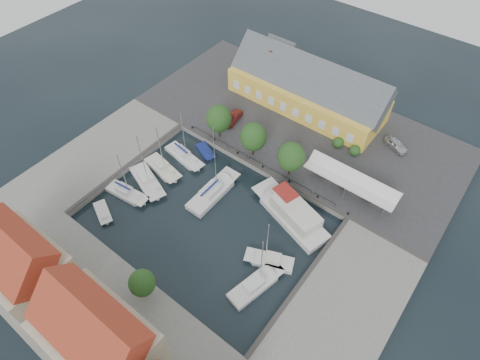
# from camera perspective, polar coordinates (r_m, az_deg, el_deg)

# --- Properties ---
(ground) EXTENTS (140.00, 140.00, 0.00)m
(ground) POSITION_cam_1_polar(r_m,az_deg,el_deg) (59.40, -3.55, -4.42)
(ground) COLOR black
(ground) RESTS_ON ground
(north_quay) EXTENTS (56.00, 26.00, 1.00)m
(north_quay) POSITION_cam_1_polar(r_m,az_deg,el_deg) (71.96, 8.38, 7.64)
(north_quay) COLOR #2D2D30
(north_quay) RESTS_ON ground
(west_quay) EXTENTS (12.00, 24.00, 1.00)m
(west_quay) POSITION_cam_1_polar(r_m,az_deg,el_deg) (70.26, -18.55, 3.89)
(west_quay) COLOR slate
(west_quay) RESTS_ON ground
(east_quay) EXTENTS (12.00, 24.00, 1.00)m
(east_quay) POSITION_cam_1_polar(r_m,az_deg,el_deg) (52.90, 14.34, -17.24)
(east_quay) COLOR slate
(east_quay) RESTS_ON ground
(south_bank) EXTENTS (56.00, 14.00, 1.00)m
(south_bank) POSITION_cam_1_polar(r_m,az_deg,el_deg) (53.43, -19.01, -18.41)
(south_bank) COLOR slate
(south_bank) RESTS_ON ground
(quay_edge_fittings) EXTENTS (56.00, 24.72, 0.40)m
(quay_edge_fittings) POSITION_cam_1_polar(r_m,az_deg,el_deg) (60.75, -0.71, -0.99)
(quay_edge_fittings) COLOR #383533
(quay_edge_fittings) RESTS_ON north_quay
(warehouse) EXTENTS (28.56, 14.00, 9.55)m
(warehouse) POSITION_cam_1_polar(r_m,az_deg,el_deg) (74.18, 9.25, 12.89)
(warehouse) COLOR gold
(warehouse) RESTS_ON north_quay
(tent_canopy) EXTENTS (14.00, 4.00, 2.83)m
(tent_canopy) POSITION_cam_1_polar(r_m,az_deg,el_deg) (60.44, 15.62, 0.02)
(tent_canopy) COLOR silver
(tent_canopy) RESTS_ON north_quay
(quay_trees) EXTENTS (18.20, 4.20, 6.30)m
(quay_trees) POSITION_cam_1_polar(r_m,az_deg,el_deg) (62.77, 1.92, 6.16)
(quay_trees) COLOR black
(quay_trees) RESTS_ON north_quay
(car_silver) EXTENTS (4.70, 3.35, 1.49)m
(car_silver) POSITION_cam_1_polar(r_m,az_deg,el_deg) (70.82, 21.32, 4.74)
(car_silver) COLOR #B8BAC1
(car_silver) RESTS_ON north_quay
(car_red) EXTENTS (2.25, 4.71, 1.49)m
(car_red) POSITION_cam_1_polar(r_m,az_deg,el_deg) (70.88, -1.00, 8.81)
(car_red) COLOR maroon
(car_red) RESTS_ON north_quay
(center_sailboat) EXTENTS (3.04, 10.00, 13.48)m
(center_sailboat) POSITION_cam_1_polar(r_m,az_deg,el_deg) (61.05, -3.90, -1.84)
(center_sailboat) COLOR silver
(center_sailboat) RESTS_ON ground
(trawler) EXTENTS (13.95, 7.74, 5.00)m
(trawler) POSITION_cam_1_polar(r_m,az_deg,el_deg) (58.23, 7.39, -4.78)
(trawler) COLOR silver
(trawler) RESTS_ON ground
(east_boat_b) EXTENTS (6.88, 4.50, 9.31)m
(east_boat_b) POSITION_cam_1_polar(r_m,az_deg,el_deg) (54.64, 4.35, -11.45)
(east_boat_b) COLOR silver
(east_boat_b) RESTS_ON ground
(east_boat_c) EXTENTS (4.20, 8.38, 10.41)m
(east_boat_c) POSITION_cam_1_polar(r_m,az_deg,el_deg) (52.94, 2.17, -14.74)
(east_boat_c) COLOR silver
(east_boat_c) RESTS_ON ground
(west_boat_a) EXTENTS (8.17, 3.37, 10.64)m
(west_boat_a) POSITION_cam_1_polar(r_m,az_deg,el_deg) (66.70, -7.98, 3.29)
(west_boat_a) COLOR silver
(west_boat_a) RESTS_ON ground
(west_boat_b) EXTENTS (7.58, 3.69, 10.14)m
(west_boat_b) POSITION_cam_1_polar(r_m,az_deg,el_deg) (65.48, -10.97, 1.61)
(west_boat_b) COLOR beige
(west_boat_b) RESTS_ON ground
(west_boat_c) EXTENTS (8.67, 5.31, 11.30)m
(west_boat_c) POSITION_cam_1_polar(r_m,az_deg,el_deg) (64.12, -13.05, -0.23)
(west_boat_c) COLOR silver
(west_boat_c) RESTS_ON ground
(west_boat_d) EXTENTS (7.39, 2.98, 9.82)m
(west_boat_d) POSITION_cam_1_polar(r_m,az_deg,el_deg) (63.29, -15.80, -1.91)
(west_boat_d) COLOR silver
(west_boat_d) RESTS_ON ground
(launch_sw) EXTENTS (4.86, 3.42, 0.98)m
(launch_sw) POSITION_cam_1_polar(r_m,az_deg,el_deg) (62.30, -18.89, -4.46)
(launch_sw) COLOR silver
(launch_sw) RESTS_ON ground
(launch_nw) EXTENTS (4.75, 3.33, 0.88)m
(launch_nw) POSITION_cam_1_polar(r_m,az_deg,el_deg) (67.38, -4.92, 4.03)
(launch_nw) COLOR navy
(launch_nw) RESTS_ON ground
(townhouses) EXTENTS (36.30, 8.50, 12.00)m
(townhouses) POSITION_cam_1_polar(r_m,az_deg,el_deg) (47.68, -21.30, -19.17)
(townhouses) COLOR beige
(townhouses) RESTS_ON south_bank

